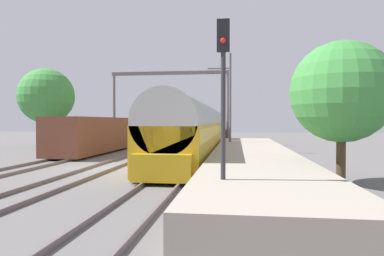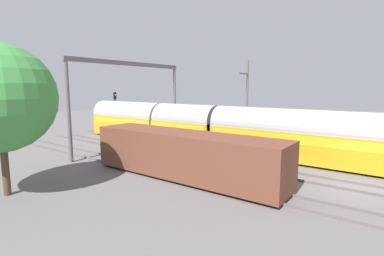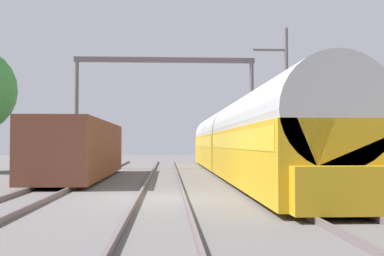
% 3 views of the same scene
% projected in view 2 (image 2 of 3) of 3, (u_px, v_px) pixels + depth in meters
% --- Properties ---
extents(ground, '(120.00, 120.00, 0.00)m').
position_uv_depth(ground, '(354.00, 188.00, 16.40)').
color(ground, '#625E5E').
extents(track_far_west, '(1.52, 60.00, 0.16)m').
position_uv_depth(track_far_west, '(341.00, 212.00, 13.05)').
color(track_far_west, '#66595C').
rests_on(track_far_west, ground).
extents(track_west, '(1.52, 60.00, 0.16)m').
position_uv_depth(track_west, '(354.00, 186.00, 16.38)').
color(track_west, '#66595C').
rests_on(track_west, ground).
extents(track_east, '(1.52, 60.00, 0.16)m').
position_uv_depth(track_east, '(363.00, 170.00, 19.72)').
color(track_east, '#66595C').
rests_on(track_east, ground).
extents(platform, '(4.40, 28.00, 0.90)m').
position_uv_depth(platform, '(341.00, 151.00, 23.88)').
color(platform, '#A39989').
rests_on(platform, ground).
extents(passenger_train, '(2.93, 32.85, 3.82)m').
position_uv_depth(passenger_train, '(217.00, 128.00, 26.16)').
color(passenger_train, gold).
rests_on(passenger_train, ground).
extents(freight_car, '(2.80, 13.00, 2.70)m').
position_uv_depth(freight_car, '(185.00, 155.00, 18.01)').
color(freight_car, brown).
rests_on(freight_car, ground).
extents(person_crossing, '(0.27, 0.42, 1.73)m').
position_uv_depth(person_crossing, '(161.00, 128.00, 32.58)').
color(person_crossing, '#333333').
rests_on(person_crossing, ground).
extents(railway_signal_far, '(0.36, 0.30, 4.95)m').
position_uv_depth(railway_signal_far, '(115.00, 106.00, 37.04)').
color(railway_signal_far, '#2D2D33').
rests_on(railway_signal_far, ground).
extents(catenary_gantry, '(12.72, 0.28, 7.86)m').
position_uv_depth(catenary_gantry, '(131.00, 87.00, 26.16)').
color(catenary_gantry, '#61565C').
rests_on(catenary_gantry, ground).
extents(catenary_pole_east_mid, '(1.90, 0.20, 8.00)m').
position_uv_depth(catenary_pole_east_mid, '(247.00, 103.00, 26.74)').
color(catenary_pole_east_mid, '#61565C').
rests_on(catenary_pole_east_mid, ground).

